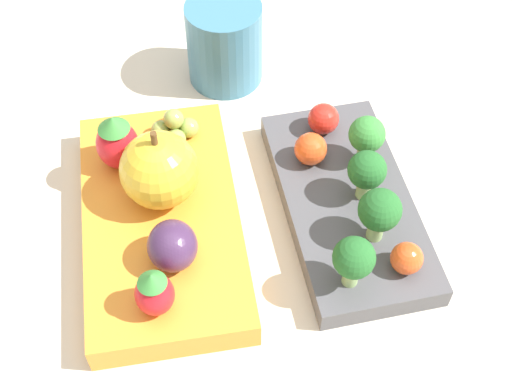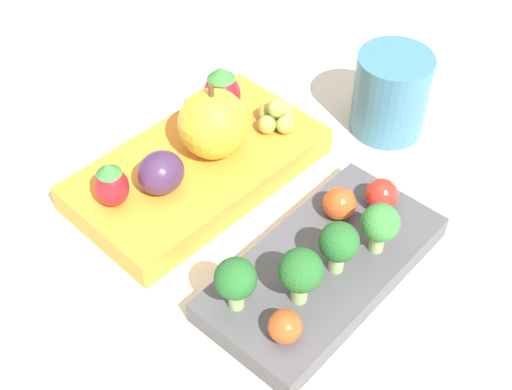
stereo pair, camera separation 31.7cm
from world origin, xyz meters
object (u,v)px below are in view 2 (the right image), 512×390
Objects in this scene: apple at (213,124)px; strawberry_1 at (111,184)px; bento_box_savoury at (320,271)px; drinking_cup at (391,94)px; broccoli_floret_2 at (301,272)px; cherry_tomato_0 at (382,195)px; plum at (161,173)px; grape_cluster at (276,117)px; broccoli_floret_3 at (380,224)px; broccoli_floret_1 at (341,242)px; bento_box_fruit at (199,168)px; cherry_tomato_1 at (340,204)px; broccoli_floret_0 at (236,280)px; strawberry_0 at (222,92)px; cherry_tomato_2 at (285,327)px.

apple is 0.09m from strawberry_1.
bento_box_savoury is 2.60× the size of drinking_cup.
bento_box_savoury is 0.05m from broccoli_floret_2.
cherry_tomato_0 is at bearing -171.22° from broccoli_floret_2.
plum reaches higher than cherry_tomato_0.
broccoli_floret_2 is 0.18m from grape_cluster.
broccoli_floret_3 reaches higher than plum.
strawberry_1 reaches higher than broccoli_floret_1.
broccoli_floret_2 is (0.04, 0.15, 0.04)m from bento_box_fruit.
cherry_tomato_1 is 0.17m from strawberry_1.
broccoli_floret_0 is (0.07, -0.02, 0.04)m from bento_box_savoury.
strawberry_0 is at bearing -129.35° from broccoli_floret_0.
bento_box_fruit is 0.16m from broccoli_floret_2.
cherry_tomato_0 reaches higher than bento_box_fruit.
strawberry_0 reaches higher than plum.
cherry_tomato_0 reaches higher than cherry_tomato_2.
plum is 0.12m from grape_cluster.
cherry_tomato_1 is 0.12m from cherry_tomato_2.
broccoli_floret_2 is 0.09m from cherry_tomato_1.
apple is 0.05m from strawberry_0.
strawberry_1 reaches higher than cherry_tomato_2.
cherry_tomato_0 is at bearing -144.81° from broccoli_floret_3.
broccoli_floret_3 reaches higher than cherry_tomato_1.
drinking_cup is at bearing -165.98° from broccoli_floret_0.
cherry_tomato_2 is (0.14, 0.03, -0.00)m from cherry_tomato_0.
broccoli_floret_0 is 0.95× the size of broccoli_floret_2.
bento_box_fruit is 0.05m from plum.
broccoli_floret_2 is 0.20m from strawberry_0.
cherry_tomato_2 is at bearing 26.76° from broccoli_floret_2.
cherry_tomato_0 is 0.37× the size of apple.
strawberry_1 is 0.53× the size of drinking_cup.
bento_box_fruit is 4.78× the size of broccoli_floret_0.
grape_cluster is (-0.11, -0.14, -0.01)m from broccoli_floret_2.
strawberry_0 is at bearing -151.98° from bento_box_fruit.
strawberry_0 is 0.05m from grape_cluster.
broccoli_floret_2 is 0.04m from cherry_tomato_2.
broccoli_floret_0 is at bearing 75.32° from plum.
cherry_tomato_0 is at bearing -175.27° from bento_box_savoury.
broccoli_floret_1 is at bearing 90.09° from bento_box_fruit.
broccoli_floret_2 is at bearing 50.23° from grape_cluster.
broccoli_floret_0 is 0.12m from plum.
plum is at bearing 158.93° from strawberry_1.
bento_box_fruit is 0.18m from cherry_tomato_2.
drinking_cup is (-0.10, -0.07, 0.01)m from cherry_tomato_0.
broccoli_floret_3 is at bearing 101.67° from bento_box_fruit.
bento_box_savoury is 0.18m from strawberry_0.
bento_box_savoury is 4.89× the size of strawberry_1.
strawberry_1 reaches higher than cherry_tomato_0.
grape_cluster reaches higher than bento_box_savoury.
broccoli_floret_3 is 0.19m from strawberry_0.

